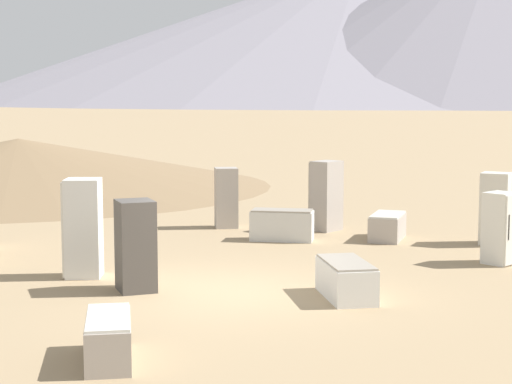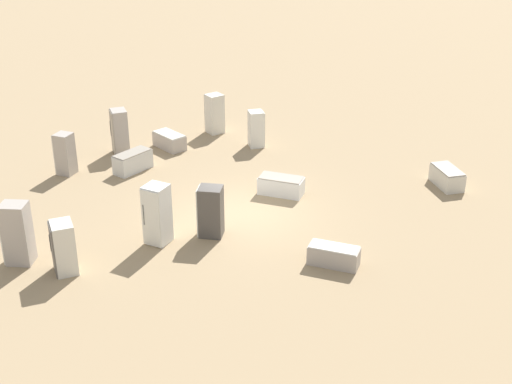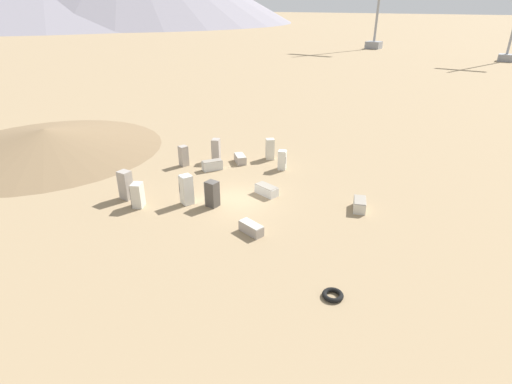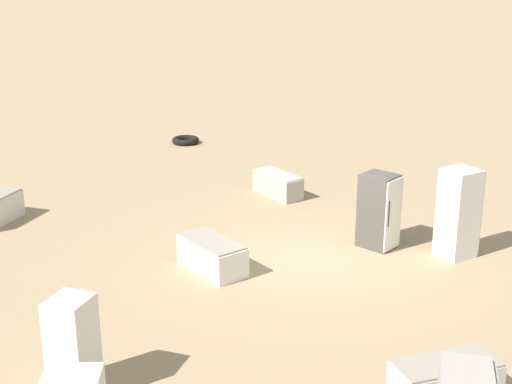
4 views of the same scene
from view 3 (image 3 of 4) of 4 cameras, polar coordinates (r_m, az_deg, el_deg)
ground_plane at (r=26.09m, az=-2.66°, el=-1.18°), size 1000.00×1000.00×0.00m
dirt_mound at (r=39.41m, az=-27.79°, el=6.66°), size 19.47×19.47×1.86m
power_pylon_3 at (r=122.46m, az=17.02°, el=23.67°), size 11.25×3.86×32.15m
discarded_fridge_0 at (r=22.32m, az=-0.69°, el=-5.20°), size 1.60×0.95×0.62m
discarded_fridge_1 at (r=31.93m, az=-10.32°, el=5.10°), size 0.76×0.73×1.61m
discarded_fridge_2 at (r=25.17m, az=-6.29°, el=-0.26°), size 0.80×0.68×1.67m
discarded_fridge_3 at (r=30.91m, az=-6.26°, el=3.83°), size 1.37×1.63×0.76m
discarded_fridge_4 at (r=25.64m, az=-9.91°, el=0.33°), size 0.88×0.90×1.94m
discarded_fridge_5 at (r=30.76m, az=3.76°, el=4.59°), size 0.77×0.77×1.52m
discarded_fridge_6 at (r=27.27m, az=-18.14°, el=0.96°), size 0.82×0.66×1.92m
discarded_fridge_7 at (r=26.03m, az=-16.56°, el=-0.42°), size 0.93×0.98×1.58m
discarded_fridge_8 at (r=25.57m, az=14.58°, el=-1.75°), size 1.18×1.59×0.70m
discarded_fridge_9 at (r=26.73m, az=1.51°, el=0.29°), size 1.71×1.08×0.66m
discarded_fridge_10 at (r=32.24m, az=-2.28°, el=4.78°), size 1.55×1.49×0.64m
discarded_fridge_11 at (r=32.53m, az=-5.73°, el=5.99°), size 0.87×0.92×1.83m
discarded_fridge_12 at (r=32.81m, az=2.00°, el=6.17°), size 0.92×0.92×1.72m
scrap_tire at (r=18.34m, az=10.91°, el=-14.26°), size 0.94×0.94×0.21m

